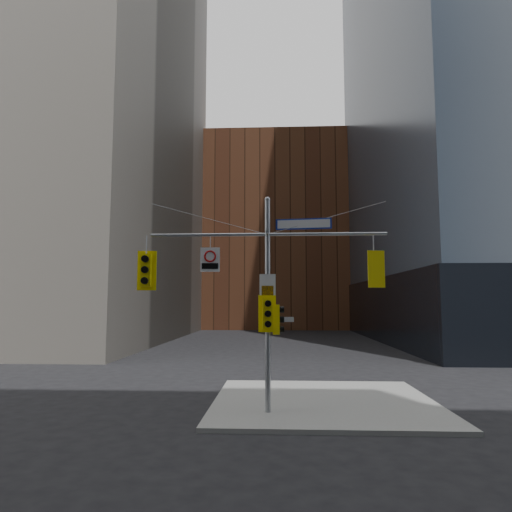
# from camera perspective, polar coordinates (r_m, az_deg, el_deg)

# --- Properties ---
(ground) EXTENTS (160.00, 160.00, 0.00)m
(ground) POSITION_cam_1_polar(r_m,az_deg,el_deg) (13.79, 1.31, -21.41)
(ground) COLOR black
(ground) RESTS_ON ground
(sidewalk_corner) EXTENTS (8.00, 8.00, 0.15)m
(sidewalk_corner) POSITION_cam_1_polar(r_m,az_deg,el_deg) (17.74, 8.45, -17.57)
(sidewalk_corner) COLOR gray
(sidewalk_corner) RESTS_ON ground
(brick_midrise) EXTENTS (26.00, 20.00, 28.00)m
(brick_midrise) POSITION_cam_1_polar(r_m,az_deg,el_deg) (72.02, 2.46, 2.42)
(brick_midrise) COLOR brown
(brick_midrise) RESTS_ON ground
(signal_assembly) EXTENTS (8.00, 0.80, 7.30)m
(signal_assembly) POSITION_cam_1_polar(r_m,az_deg,el_deg) (15.29, 1.46, -3.16)
(signal_assembly) COLOR #979A9F
(signal_assembly) RESTS_ON ground
(traffic_light_west_arm) EXTENTS (0.65, 0.55, 1.36)m
(traffic_light_west_arm) POSITION_cam_1_polar(r_m,az_deg,el_deg) (15.97, -13.59, -1.74)
(traffic_light_west_arm) COLOR #FFE80D
(traffic_light_west_arm) RESTS_ON ground
(traffic_light_east_arm) EXTENTS (0.58, 0.53, 1.22)m
(traffic_light_east_arm) POSITION_cam_1_polar(r_m,az_deg,el_deg) (15.64, 14.56, -1.63)
(traffic_light_east_arm) COLOR #FFE80D
(traffic_light_east_arm) RESTS_ON ground
(traffic_light_pole_side) EXTENTS (0.38, 0.33, 0.99)m
(traffic_light_pole_side) POSITION_cam_1_polar(r_m,az_deg,el_deg) (15.29, 2.69, -7.93)
(traffic_light_pole_side) COLOR #FFE80D
(traffic_light_pole_side) RESTS_ON ground
(traffic_light_pole_front) EXTENTS (0.58, 0.49, 1.22)m
(traffic_light_pole_front) POSITION_cam_1_polar(r_m,az_deg,el_deg) (15.02, 1.45, -7.22)
(traffic_light_pole_front) COLOR #FFE80D
(traffic_light_pole_front) RESTS_ON ground
(street_sign_blade) EXTENTS (1.88, 0.27, 0.37)m
(street_sign_blade) POSITION_cam_1_polar(r_m,az_deg,el_deg) (15.53, 5.96, 4.01)
(street_sign_blade) COLOR #11279C
(street_sign_blade) RESTS_ON ground
(regulatory_sign_arm) EXTENTS (0.66, 0.11, 0.82)m
(regulatory_sign_arm) POSITION_cam_1_polar(r_m,az_deg,el_deg) (15.49, -5.76, -0.35)
(regulatory_sign_arm) COLOR silver
(regulatory_sign_arm) RESTS_ON ground
(regulatory_sign_pole) EXTENTS (0.54, 0.08, 0.70)m
(regulatory_sign_pole) POSITION_cam_1_polar(r_m,az_deg,el_deg) (15.17, 1.45, -3.67)
(regulatory_sign_pole) COLOR silver
(regulatory_sign_pole) RESTS_ON ground
(street_blade_ew) EXTENTS (0.83, 0.04, 0.17)m
(street_blade_ew) POSITION_cam_1_polar(r_m,az_deg,el_deg) (15.29, 3.18, -7.92)
(street_blade_ew) COLOR silver
(street_blade_ew) RESTS_ON ground
(street_blade_ns) EXTENTS (0.06, 0.69, 0.14)m
(street_blade_ns) POSITION_cam_1_polar(r_m,az_deg,el_deg) (15.76, 1.52, -9.19)
(street_blade_ns) COLOR #145926
(street_blade_ns) RESTS_ON ground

